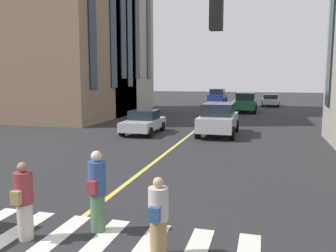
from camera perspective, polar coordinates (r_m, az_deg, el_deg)
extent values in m
cube|color=#D8C64C|center=(24.83, 4.99, -0.16)|extent=(80.00, 0.16, 0.01)
cube|color=silver|center=(7.64, -3.58, -18.66)|extent=(2.40, 0.45, 0.01)
cube|color=silver|center=(7.98, -10.74, -17.57)|extent=(2.40, 0.45, 0.01)
cube|color=silver|center=(8.43, -17.15, -16.36)|extent=(2.40, 0.45, 0.01)
cube|color=silver|center=(8.97, -22.77, -15.12)|extent=(2.40, 0.45, 0.01)
cube|color=#1E6038|center=(36.00, 12.04, 3.38)|extent=(4.70, 1.95, 0.80)
cube|color=#19232D|center=(35.96, 12.08, 4.57)|extent=(2.59, 1.72, 0.70)
cylinder|color=black|center=(37.63, 10.72, 2.99)|extent=(0.76, 0.27, 0.76)
cylinder|color=black|center=(37.55, 13.57, 2.89)|extent=(0.76, 0.27, 0.76)
cylinder|color=black|center=(34.55, 10.34, 2.58)|extent=(0.76, 0.27, 0.76)
cylinder|color=black|center=(34.46, 13.45, 2.48)|extent=(0.76, 0.27, 0.76)
cube|color=#B7BABF|center=(21.50, 7.92, 0.65)|extent=(4.70, 1.95, 0.80)
cube|color=#19232D|center=(21.42, 7.95, 2.64)|extent=(2.59, 1.72, 0.70)
cylinder|color=black|center=(23.20, 6.07, 0.20)|extent=(0.76, 0.27, 0.76)
cylinder|color=black|center=(23.00, 10.68, 0.05)|extent=(0.76, 0.27, 0.76)
cylinder|color=black|center=(20.17, 4.72, -0.91)|extent=(0.76, 0.27, 0.76)
cylinder|color=black|center=(19.93, 10.02, -1.11)|extent=(0.76, 0.27, 0.76)
cube|color=#B7BABF|center=(21.88, -3.91, 0.29)|extent=(3.90, 1.75, 0.55)
cube|color=#19232D|center=(22.00, -3.76, 1.77)|extent=(1.64, 1.54, 0.55)
cylinder|color=black|center=(20.45, -2.83, -1.00)|extent=(0.60, 0.21, 0.60)
cylinder|color=black|center=(21.02, -7.20, -0.82)|extent=(0.60, 0.21, 0.60)
cylinder|color=black|center=(22.89, -0.88, -0.06)|extent=(0.60, 0.21, 0.60)
cylinder|color=black|center=(23.40, -4.84, 0.08)|extent=(0.60, 0.21, 0.60)
cube|color=navy|center=(47.12, 7.77, 4.46)|extent=(4.70, 1.95, 0.80)
cube|color=#19232D|center=(47.08, 7.78, 5.38)|extent=(2.58, 1.72, 0.70)
cylinder|color=black|center=(45.49, 8.69, 3.83)|extent=(0.76, 0.27, 0.76)
cylinder|color=black|center=(45.73, 6.35, 3.89)|extent=(0.76, 0.27, 0.76)
cylinder|color=black|center=(48.57, 9.08, 4.06)|extent=(0.76, 0.27, 0.76)
cylinder|color=black|center=(48.80, 6.89, 4.12)|extent=(0.76, 0.27, 0.76)
cube|color=#B7BABF|center=(44.21, 15.76, 3.80)|extent=(4.40, 1.80, 0.55)
cube|color=#19232D|center=(43.96, 15.79, 4.46)|extent=(1.85, 1.58, 0.50)
cylinder|color=black|center=(45.67, 14.64, 3.61)|extent=(0.64, 0.22, 0.64)
cylinder|color=black|center=(45.70, 16.81, 3.53)|extent=(0.64, 0.22, 0.64)
cylinder|color=black|center=(42.78, 14.62, 3.35)|extent=(0.64, 0.22, 0.64)
cylinder|color=black|center=(42.81, 16.93, 3.26)|extent=(0.64, 0.22, 0.64)
cylinder|color=#997F4C|center=(7.22, -1.51, -17.14)|extent=(0.32, 0.32, 0.73)
cylinder|color=beige|center=(6.96, -1.54, -12.09)|extent=(0.38, 0.38, 0.62)
sphere|color=tan|center=(6.83, -1.55, -8.84)|extent=(0.20, 0.20, 0.20)
cube|color=#2D4C7F|center=(6.78, -2.14, -13.77)|extent=(0.12, 0.20, 0.28)
cylinder|color=beige|center=(8.43, -21.50, -13.74)|extent=(0.32, 0.32, 0.78)
cylinder|color=maroon|center=(8.20, -21.75, -9.01)|extent=(0.38, 0.38, 0.67)
sphere|color=#8C664C|center=(8.09, -21.90, -6.02)|extent=(0.22, 0.22, 0.22)
cube|color=#997F4C|center=(8.05, -22.77, -10.37)|extent=(0.12, 0.20, 0.28)
cylinder|color=#4C724C|center=(8.37, -10.96, -13.21)|extent=(0.32, 0.32, 0.85)
cylinder|color=#2D4C7F|center=(8.13, -11.10, -7.99)|extent=(0.38, 0.38, 0.73)
sphere|color=beige|center=(8.01, -11.19, -4.67)|extent=(0.24, 0.24, 0.24)
cube|color=maroon|center=(7.95, -11.87, -9.45)|extent=(0.12, 0.20, 0.28)
cube|color=black|center=(9.10, 7.61, 17.48)|extent=(0.36, 0.30, 0.90)
sphere|color=gold|center=(9.10, 7.61, 17.48)|extent=(0.18, 0.18, 0.18)
sphere|color=green|center=(9.05, 7.57, 15.60)|extent=(0.18, 0.18, 0.18)
cube|color=#846B51|center=(32.60, -18.13, 17.39)|extent=(10.82, 11.02, 18.17)
cube|color=#19232D|center=(33.40, -6.12, 18.11)|extent=(1.10, 0.10, 13.81)
cube|color=#19232D|center=(21.38, 24.48, 16.67)|extent=(1.10, 0.10, 10.19)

